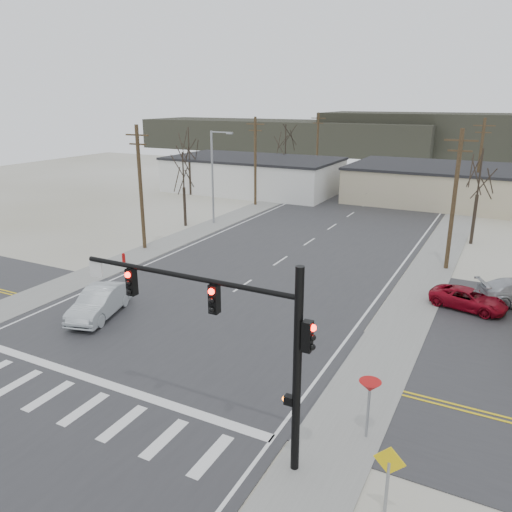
{
  "coord_description": "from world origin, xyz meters",
  "views": [
    {
      "loc": [
        15.01,
        -19.09,
        11.89
      ],
      "look_at": [
        1.5,
        7.04,
        2.6
      ],
      "focal_mm": 35.0,
      "sensor_mm": 36.0,
      "label": 1
    }
  ],
  "objects_px": {
    "sedan_crossing": "(100,302)",
    "car_far_a": "(374,196)",
    "traffic_signal_mast": "(244,331)",
    "car_parked_red": "(468,299)",
    "car_far_b": "(368,175)",
    "fire_hydrant": "(124,258)"
  },
  "relations": [
    {
      "from": "traffic_signal_mast",
      "to": "car_far_b",
      "type": "relative_size",
      "value": 2.41
    },
    {
      "from": "sedan_crossing",
      "to": "car_far_a",
      "type": "xyz_separation_m",
      "value": [
        5.44,
        39.65,
        -0.05
      ]
    },
    {
      "from": "fire_hydrant",
      "to": "sedan_crossing",
      "type": "relative_size",
      "value": 0.17
    },
    {
      "from": "car_far_a",
      "to": "car_parked_red",
      "type": "distance_m",
      "value": 31.73
    },
    {
      "from": "sedan_crossing",
      "to": "traffic_signal_mast",
      "type": "bearing_deg",
      "value": -41.98
    },
    {
      "from": "traffic_signal_mast",
      "to": "car_far_a",
      "type": "bearing_deg",
      "value": 99.1
    },
    {
      "from": "traffic_signal_mast",
      "to": "car_parked_red",
      "type": "distance_m",
      "value": 18.42
    },
    {
      "from": "traffic_signal_mast",
      "to": "fire_hydrant",
      "type": "height_order",
      "value": "traffic_signal_mast"
    },
    {
      "from": "car_far_a",
      "to": "sedan_crossing",
      "type": "bearing_deg",
      "value": 70.46
    },
    {
      "from": "sedan_crossing",
      "to": "fire_hydrant",
      "type": "bearing_deg",
      "value": 107.91
    },
    {
      "from": "sedan_crossing",
      "to": "car_far_b",
      "type": "xyz_separation_m",
      "value": [
        -0.11,
        57.16,
        -0.19
      ]
    },
    {
      "from": "car_far_b",
      "to": "car_parked_red",
      "type": "bearing_deg",
      "value": -61.9
    },
    {
      "from": "fire_hydrant",
      "to": "sedan_crossing",
      "type": "height_order",
      "value": "sedan_crossing"
    },
    {
      "from": "fire_hydrant",
      "to": "car_parked_red",
      "type": "relative_size",
      "value": 0.2
    },
    {
      "from": "sedan_crossing",
      "to": "car_parked_red",
      "type": "distance_m",
      "value": 21.42
    },
    {
      "from": "car_parked_red",
      "to": "fire_hydrant",
      "type": "bearing_deg",
      "value": 109.89
    },
    {
      "from": "traffic_signal_mast",
      "to": "fire_hydrant",
      "type": "distance_m",
      "value": 23.39
    },
    {
      "from": "fire_hydrant",
      "to": "car_far_b",
      "type": "distance_m",
      "value": 49.51
    },
    {
      "from": "traffic_signal_mast",
      "to": "car_parked_red",
      "type": "relative_size",
      "value": 2.08
    },
    {
      "from": "car_far_b",
      "to": "sedan_crossing",
      "type": "bearing_deg",
      "value": -83.67
    },
    {
      "from": "fire_hydrant",
      "to": "sedan_crossing",
      "type": "distance_m",
      "value": 9.54
    },
    {
      "from": "car_far_a",
      "to": "car_parked_red",
      "type": "bearing_deg",
      "value": 102.64
    }
  ]
}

